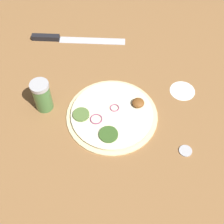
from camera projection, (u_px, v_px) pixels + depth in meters
name	position (u px, v px, depth m)	size (l,w,h in m)	color
ground_plane	(112.00, 116.00, 0.90)	(3.00, 3.00, 0.00)	olive
pizza	(112.00, 115.00, 0.90)	(0.26, 0.26, 0.03)	beige
knife	(62.00, 38.00, 1.08)	(0.18, 0.30, 0.02)	silver
spice_jar	(42.00, 96.00, 0.88)	(0.05, 0.05, 0.10)	#4C7F42
loose_cap	(186.00, 151.00, 0.83)	(0.04, 0.04, 0.01)	#B2B2B7
flour_patch	(182.00, 91.00, 0.95)	(0.08, 0.08, 0.00)	white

